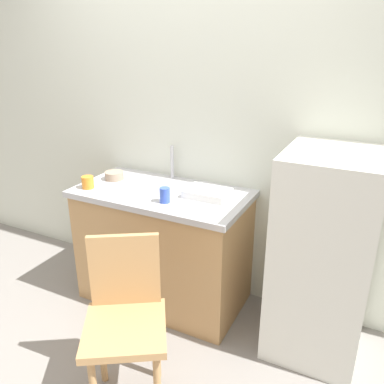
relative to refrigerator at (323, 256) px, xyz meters
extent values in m
plane|color=gray|center=(-1.00, -0.65, -0.62)|extent=(8.00, 8.00, 0.00)
cube|color=silver|center=(-1.00, 0.35, 0.65)|extent=(4.80, 0.10, 2.54)
cube|color=tan|center=(-1.08, 0.00, -0.22)|extent=(1.13, 0.60, 0.80)
cube|color=#B7B7BC|center=(-1.08, 0.00, 0.20)|extent=(1.17, 0.64, 0.04)
cylinder|color=#B7B7BC|center=(-1.14, 0.25, 0.34)|extent=(0.02, 0.02, 0.24)
cube|color=silver|center=(0.00, 0.00, 0.00)|extent=(0.53, 0.59, 1.25)
cylinder|color=tan|center=(-0.98, -0.83, -0.40)|extent=(0.04, 0.04, 0.45)
cylinder|color=tan|center=(-0.73, -0.68, -0.40)|extent=(0.04, 0.04, 0.45)
cube|color=tan|center=(-0.78, -0.88, -0.15)|extent=(0.55, 0.55, 0.04)
cube|color=tan|center=(-0.88, -0.72, 0.07)|extent=(0.32, 0.22, 0.40)
cube|color=white|center=(-0.76, 0.03, 0.25)|extent=(0.28, 0.20, 0.05)
cylinder|color=gray|center=(-1.50, 0.04, 0.25)|extent=(0.13, 0.13, 0.06)
cylinder|color=orange|center=(-1.55, -0.19, 0.26)|extent=(0.08, 0.08, 0.08)
cylinder|color=blue|center=(-0.96, -0.17, 0.27)|extent=(0.06, 0.06, 0.10)
camera|label=1|loc=(0.22, -2.12, 1.18)|focal=36.88mm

